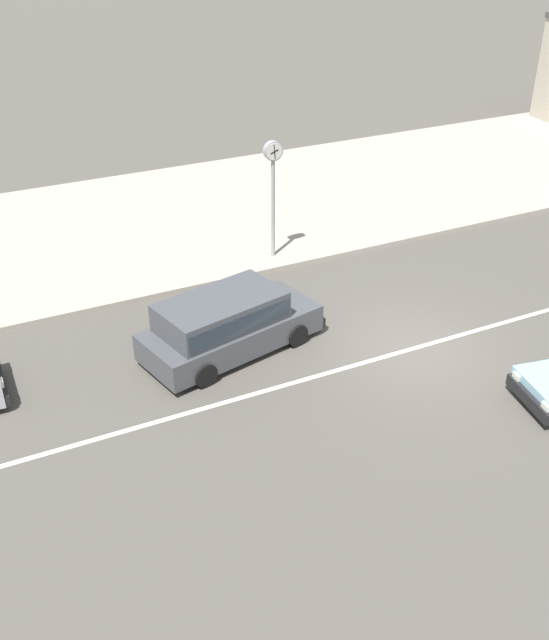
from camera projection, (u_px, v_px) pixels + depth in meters
The scene contains 5 objects.
ground_plane at pixel (414, 348), 19.03m from camera, with size 160.00×160.00×0.00m, color #544F47.
lane_centre_stripe at pixel (414, 348), 19.03m from camera, with size 50.40×0.14×0.01m, color silver.
kerb_strip at pixel (248, 206), 27.02m from camera, with size 68.00×10.00×0.15m, color #ADA393.
minivan_dark_grey_4 at pixel (227, 322), 18.49m from camera, with size 4.94×2.81×1.56m.
street_clock at pixel (273, 174), 22.02m from camera, with size 0.58×0.22×3.64m.
Camera 1 is at (-10.18, -12.83, 10.35)m, focal length 42.00 mm.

